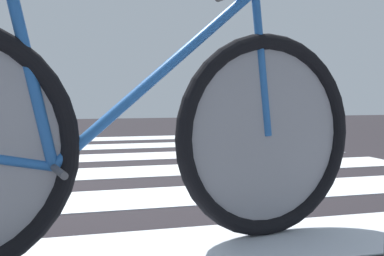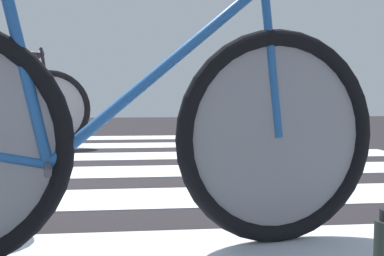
% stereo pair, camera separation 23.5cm
% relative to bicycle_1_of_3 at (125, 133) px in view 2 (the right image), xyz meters
% --- Properties ---
extents(ground, '(18.00, 14.00, 0.02)m').
position_rel_bicycle_1_of_3_xyz_m(ground, '(-0.54, 1.37, -0.40)').
color(ground, black).
extents(crosswalk_markings, '(5.45, 5.03, 0.00)m').
position_rel_bicycle_1_of_3_xyz_m(crosswalk_markings, '(-0.50, 1.56, -0.38)').
color(crosswalk_markings, silver).
rests_on(crosswalk_markings, ground).
extents(bicycle_1_of_3, '(1.72, 0.56, 0.93)m').
position_rel_bicycle_1_of_3_xyz_m(bicycle_1_of_3, '(0.00, 0.00, 0.00)').
color(bicycle_1_of_3, black).
rests_on(bicycle_1_of_3, ground).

